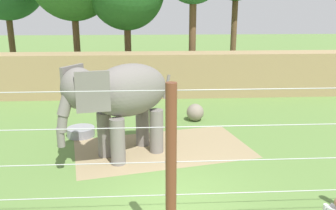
{
  "coord_description": "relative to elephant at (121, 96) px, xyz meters",
  "views": [
    {
      "loc": [
        -0.58,
        -8.51,
        5.0
      ],
      "look_at": [
        0.19,
        4.44,
        1.4
      ],
      "focal_mm": 37.65,
      "sensor_mm": 36.0,
      "label": 1
    }
  ],
  "objects": [
    {
      "name": "cable_fence",
      "position": [
        1.42,
        -5.15,
        -0.32
      ],
      "size": [
        11.06,
        0.22,
        3.68
      ],
      "color": "brown",
      "rests_on": "ground"
    },
    {
      "name": "enrichment_ball",
      "position": [
        3.03,
        3.82,
        -1.77
      ],
      "size": [
        0.79,
        0.79,
        0.79
      ],
      "primitive_type": "sphere",
      "color": "gray",
      "rests_on": "ground"
    },
    {
      "name": "ground_plane",
      "position": [
        1.47,
        -2.93,
        -2.17
      ],
      "size": [
        120.0,
        120.0,
        0.0
      ],
      "primitive_type": "plane",
      "color": "#5B7F3D"
    },
    {
      "name": "embankment_wall",
      "position": [
        1.47,
        8.73,
        -0.92
      ],
      "size": [
        36.0,
        1.8,
        2.5
      ],
      "primitive_type": "cube",
      "color": "#997F56",
      "rests_on": "ground"
    },
    {
      "name": "water_tub",
      "position": [
        -1.83,
        2.11,
        -1.98
      ],
      "size": [
        1.1,
        1.1,
        0.35
      ],
      "color": "gray",
      "rests_on": "ground"
    },
    {
      "name": "elephant",
      "position": [
        0.0,
        0.0,
        0.0
      ],
      "size": [
        3.91,
        3.36,
        3.27
      ],
      "color": "slate",
      "rests_on": "ground"
    },
    {
      "name": "dirt_patch",
      "position": [
        1.39,
        0.61,
        -2.16
      ],
      "size": [
        6.86,
        4.79,
        0.01
      ],
      "primitive_type": "cube",
      "rotation": [
        0.0,
        0.0,
        0.21
      ],
      "color": "#937F5B",
      "rests_on": "ground"
    }
  ]
}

